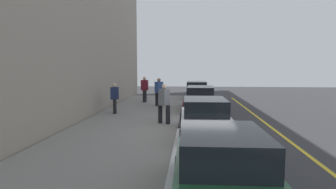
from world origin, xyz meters
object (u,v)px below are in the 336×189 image
object	(u,v)px
pedestrian_navy_coat	(115,97)
parked_car_silver	(197,91)
pedestrian_grey_coat	(164,102)
pedestrian_blue_coat	(159,91)
parked_car_maroon	(200,99)
pedestrian_burgundy_coat	(145,89)
parked_car_white	(205,119)
parked_car_green	(223,172)

from	to	relation	value
pedestrian_navy_coat	parked_car_silver	bearing A→B (deg)	149.94
pedestrian_navy_coat	pedestrian_grey_coat	bearing A→B (deg)	48.76
parked_car_silver	pedestrian_blue_coat	size ratio (longest dim) A/B	2.31
parked_car_silver	parked_car_maroon	xyz separation A→B (m)	(5.91, 0.10, 0.00)
pedestrian_navy_coat	pedestrian_burgundy_coat	bearing A→B (deg)	170.80
pedestrian_burgundy_coat	pedestrian_navy_coat	distance (m)	5.23
parked_car_white	parked_car_green	world-z (taller)	same
parked_car_white	pedestrian_grey_coat	size ratio (longest dim) A/B	2.36
parked_car_white	pedestrian_navy_coat	size ratio (longest dim) A/B	2.55
pedestrian_blue_coat	pedestrian_burgundy_coat	size ratio (longest dim) A/B	0.99
parked_car_white	pedestrian_blue_coat	distance (m)	8.17
pedestrian_blue_coat	pedestrian_burgundy_coat	world-z (taller)	pedestrian_burgundy_coat
parked_car_white	pedestrian_navy_coat	distance (m)	6.63
parked_car_maroon	parked_car_silver	bearing A→B (deg)	-178.99
pedestrian_navy_coat	parked_car_maroon	bearing A→B (deg)	114.62
parked_car_silver	pedestrian_navy_coat	world-z (taller)	pedestrian_navy_coat
pedestrian_burgundy_coat	pedestrian_blue_coat	bearing A→B (deg)	32.36
parked_car_green	pedestrian_navy_coat	distance (m)	11.21
pedestrian_blue_coat	pedestrian_grey_coat	bearing A→B (deg)	8.72
parked_car_silver	pedestrian_navy_coat	size ratio (longest dim) A/B	2.55
pedestrian_burgundy_coat	pedestrian_grey_coat	bearing A→B (deg)	15.57
parked_car_maroon	pedestrian_blue_coat	bearing A→B (deg)	-109.14
parked_car_maroon	pedestrian_navy_coat	world-z (taller)	pedestrian_navy_coat
parked_car_green	pedestrian_burgundy_coat	bearing A→B (deg)	-165.37
pedestrian_grey_coat	pedestrian_burgundy_coat	bearing A→B (deg)	-164.43
parked_car_maroon	pedestrian_blue_coat	xyz separation A→B (m)	(-0.93, -2.67, 0.37)
parked_car_maroon	pedestrian_blue_coat	distance (m)	2.85
parked_car_silver	parked_car_white	bearing A→B (deg)	0.31
parked_car_maroon	pedestrian_grey_coat	xyz separation A→B (m)	(4.83, -1.79, 0.36)
parked_car_white	parked_car_maroon	bearing A→B (deg)	179.71
parked_car_maroon	pedestrian_navy_coat	distance (m)	5.28
pedestrian_blue_coat	pedestrian_burgundy_coat	xyz separation A→B (m)	(-2.03, -1.29, 0.01)
pedestrian_blue_coat	pedestrian_navy_coat	size ratio (longest dim) A/B	1.10
parked_car_green	parked_car_silver	bearing A→B (deg)	-179.59
parked_car_silver	pedestrian_burgundy_coat	bearing A→B (deg)	-52.59
parked_car_green	pedestrian_navy_coat	size ratio (longest dim) A/B	2.53
parked_car_white	pedestrian_grey_coat	bearing A→B (deg)	-138.21
pedestrian_grey_coat	pedestrian_navy_coat	bearing A→B (deg)	-131.24
parked_car_silver	pedestrian_grey_coat	xyz separation A→B (m)	(10.75, -1.68, 0.36)
parked_car_green	parked_car_white	bearing A→B (deg)	-179.36
pedestrian_burgundy_coat	parked_car_maroon	bearing A→B (deg)	53.23
parked_car_silver	parked_car_white	size ratio (longest dim) A/B	1.00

